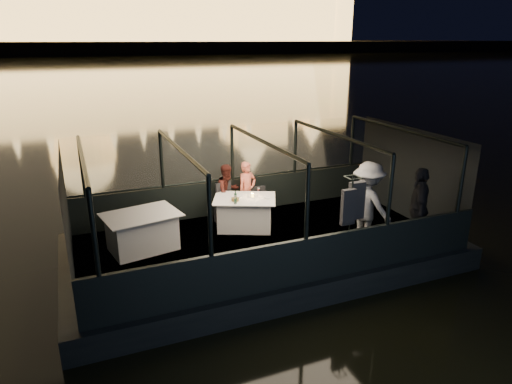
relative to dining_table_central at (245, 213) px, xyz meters
name	(u,v)px	position (x,y,z in m)	size (l,w,h in m)	color
river_water	(85,68)	(0.10, 79.13, -0.89)	(500.00, 500.00, 0.00)	black
boat_hull	(263,261)	(0.10, -0.87, -0.89)	(8.60, 4.40, 1.00)	black
boat_deck	(263,242)	(0.10, -0.87, -0.41)	(8.00, 4.00, 0.04)	black
gunwale_port	(233,196)	(0.10, 1.13, 0.06)	(8.00, 0.08, 0.90)	black
gunwale_starboard	(305,261)	(0.10, -2.87, 0.06)	(8.00, 0.08, 0.90)	black
cabin_glass_port	(232,153)	(0.10, 1.13, 1.21)	(8.00, 0.02, 1.40)	#99B2B2
cabin_glass_starboard	(307,202)	(0.10, -2.87, 1.21)	(8.00, 0.02, 1.40)	#99B2B2
cabin_roof_glass	(263,141)	(0.10, -0.87, 1.91)	(8.00, 4.00, 0.02)	#99B2B2
end_wall_fore	(67,219)	(-3.90, -0.87, 0.76)	(0.02, 4.00, 2.30)	black
end_wall_aft	(409,174)	(4.10, -0.87, 0.76)	(0.02, 4.00, 2.30)	black
canopy_ribs	(263,193)	(0.10, -0.87, 0.76)	(8.00, 4.00, 2.30)	black
embankment	(69,48)	(0.10, 209.13, 0.11)	(400.00, 140.00, 6.00)	#423D33
dining_table_central	(245,213)	(0.00, 0.00, 0.00)	(1.45, 1.05, 0.77)	silver
dining_table_aft	(142,233)	(-2.47, -0.27, 0.00)	(1.55, 1.12, 0.82)	white
chair_port_left	(226,205)	(-0.29, 0.52, 0.06)	(0.45, 0.45, 0.97)	black
chair_port_right	(260,201)	(0.60, 0.45, 0.06)	(0.37, 0.37, 0.79)	black
coat_stand	(350,221)	(1.32, -2.45, 0.51)	(0.52, 0.41, 1.86)	black
person_woman_coral	(247,188)	(0.35, 0.72, 0.36)	(0.52, 0.35, 1.44)	#DA664F
person_man_maroon	(228,190)	(-0.16, 0.77, 0.36)	(0.68, 0.53, 1.41)	#3B1510
passenger_stripe	(367,209)	(2.13, -1.89, 0.47)	(1.23, 0.69, 1.90)	white
passenger_dark	(418,210)	(3.08, -2.39, 0.47)	(1.06, 0.45, 1.81)	black
wine_bottle	(235,197)	(-0.33, -0.27, 0.53)	(0.06, 0.06, 0.30)	#14391F
bread_basket	(235,199)	(-0.28, -0.11, 0.42)	(0.18, 0.18, 0.07)	brown
amber_candle	(253,195)	(0.21, 0.01, 0.42)	(0.06, 0.06, 0.09)	yellow
plate_near	(267,197)	(0.51, -0.17, 0.39)	(0.22, 0.22, 0.01)	silver
plate_far	(236,196)	(-0.15, 0.17, 0.39)	(0.25, 0.25, 0.02)	silver
wine_glass_white	(235,200)	(-0.35, -0.32, 0.48)	(0.07, 0.07, 0.21)	white
wine_glass_red	(259,191)	(0.39, 0.08, 0.48)	(0.06, 0.06, 0.18)	silver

